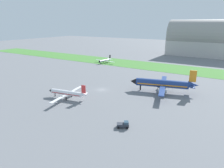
{
  "coord_description": "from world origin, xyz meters",
  "views": [
    {
      "loc": [
        51.11,
        -73.72,
        30.0
      ],
      "look_at": [
        4.39,
        1.94,
        3.0
      ],
      "focal_mm": 32.37,
      "sensor_mm": 36.0,
      "label": 1
    }
  ],
  "objects": [
    {
      "name": "ground_plane",
      "position": [
        0.0,
        0.0,
        0.0
      ],
      "size": [
        600.0,
        600.0,
        0.0
      ],
      "primitive_type": "plane",
      "color": "slate"
    },
    {
      "name": "grass_taxiway_strip",
      "position": [
        0.0,
        63.27,
        0.04
      ],
      "size": [
        360.0,
        28.0,
        0.08
      ],
      "primitive_type": "cube",
      "color": "#478438",
      "rests_on": "ground_plane"
    },
    {
      "name": "airplane_midfield_jet",
      "position": [
        25.18,
        11.84,
        3.88
      ],
      "size": [
        29.57,
        29.9,
        10.77
      ],
      "rotation": [
        0.0,
        0.0,
        3.41
      ],
      "color": "navy",
      "rests_on": "ground_plane"
    },
    {
      "name": "airplane_foreground_turboprop",
      "position": [
        -5.53,
        -16.78,
        2.4
      ],
      "size": [
        18.76,
        21.81,
        6.57
      ],
      "rotation": [
        0.0,
        0.0,
        3.32
      ],
      "color": "white",
      "rests_on": "ground_plane"
    },
    {
      "name": "pushback_tug_near_gate",
      "position": [
        25.61,
        -25.94,
        0.91
      ],
      "size": [
        4.01,
        3.4,
        1.95
      ],
      "rotation": [
        0.0,
        0.0,
        0.53
      ],
      "color": "#2D333D",
      "rests_on": "ground_plane"
    },
    {
      "name": "hangar_distant",
      "position": [
        20.6,
        132.64,
        15.33
      ],
      "size": [
        58.04,
        27.48,
        33.01
      ],
      "color": "#BCB7B2",
      "rests_on": "ground_plane"
    },
    {
      "name": "airplane_taxiing_turboprop",
      "position": [
        -35.23,
        55.61,
        2.01
      ],
      "size": [
        18.35,
        15.74,
        5.5
      ],
      "rotation": [
        0.0,
        0.0,
        4.61
      ],
      "color": "silver",
      "rests_on": "ground_plane"
    }
  ]
}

